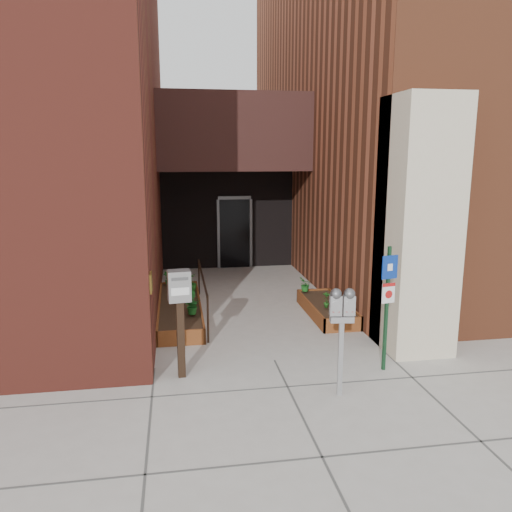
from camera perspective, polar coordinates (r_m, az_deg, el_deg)
name	(u,v)px	position (r m, az deg, el deg)	size (l,w,h in m)	color
ground	(274,360)	(8.64, 2.12, -11.83)	(80.00, 80.00, 0.00)	#9E9991
architecture	(222,99)	(14.82, -3.96, 17.51)	(20.00, 14.60, 10.00)	maroon
planter_left	(180,310)	(10.98, -8.70, -6.07)	(0.90, 3.60, 0.30)	brown
planter_right	(327,309)	(10.97, 8.10, -6.05)	(0.80, 2.20, 0.30)	brown
handrail	(202,282)	(10.78, -6.13, -2.94)	(0.04, 3.34, 0.90)	black
parking_meter	(342,313)	(7.16, 9.81, -6.45)	(0.37, 0.19, 1.60)	#9D9DA0
sign_post	(388,296)	(8.12, 14.82, -4.39)	(0.27, 0.09, 2.03)	#14381F
payment_dropbox	(180,301)	(7.71, -8.72, -5.10)	(0.36, 0.29, 1.71)	black
shrub_left_a	(193,306)	(10.05, -7.26, -5.64)	(0.32, 0.32, 0.35)	#18561B
shrub_left_b	(192,301)	(10.27, -7.36, -5.09)	(0.23, 0.23, 0.41)	#19571D
shrub_left_c	(192,282)	(11.74, -7.36, -3.00)	(0.23, 0.23, 0.40)	#1C5A19
shrub_left_d	(167,277)	(12.43, -10.15, -2.41)	(0.18, 0.18, 0.34)	#1A5C1E
shrub_right_a	(344,306)	(10.07, 9.99, -5.61)	(0.21, 0.21, 0.38)	#1A5B1B
shrub_right_b	(327,300)	(10.48, 8.09, -4.95)	(0.18, 0.18, 0.35)	#1E5719
shrub_right_c	(305,284)	(11.64, 5.66, -3.26)	(0.30, 0.30, 0.33)	#1C631E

